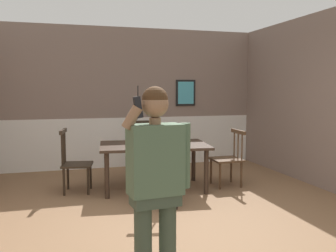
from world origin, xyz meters
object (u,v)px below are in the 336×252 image
object	(u,v)px
chair_at_table_head	(162,172)
person_figure	(156,175)
chair_opposite_corner	(75,163)
dining_table	(154,149)
chair_by_doorway	(148,150)
chair_near_window	(228,158)

from	to	relation	value
chair_at_table_head	person_figure	world-z (taller)	person_figure
chair_at_table_head	chair_opposite_corner	xyz separation A→B (m)	(-1.12, 1.05, -0.01)
dining_table	chair_by_doorway	distance (m)	0.93
dining_table	chair_opposite_corner	xyz separation A→B (m)	(-1.23, 0.15, -0.18)
chair_near_window	chair_opposite_corner	distance (m)	2.47
dining_table	chair_opposite_corner	bearing A→B (deg)	173.15
dining_table	chair_by_doorway	size ratio (longest dim) A/B	1.78
chair_near_window	chair_opposite_corner	xyz separation A→B (m)	(-2.45, 0.29, 0.01)
chair_by_doorway	person_figure	distance (m)	3.93
chair_at_table_head	chair_opposite_corner	size ratio (longest dim) A/B	0.94
chair_by_doorway	chair_near_window	bearing A→B (deg)	140.21
dining_table	chair_near_window	distance (m)	1.25
chair_by_doorway	chair_at_table_head	size ratio (longest dim) A/B	1.09
chair_opposite_corner	person_figure	size ratio (longest dim) A/B	0.61
dining_table	chair_near_window	world-z (taller)	chair_near_window
chair_near_window	person_figure	size ratio (longest dim) A/B	0.57
chair_at_table_head	chair_opposite_corner	distance (m)	1.53
dining_table	chair_at_table_head	bearing A→B (deg)	-96.98
dining_table	person_figure	size ratio (longest dim) A/B	1.11
chair_opposite_corner	person_figure	world-z (taller)	person_figure
dining_table	person_figure	bearing A→B (deg)	-103.57
dining_table	person_figure	xyz separation A→B (m)	(-0.70, -2.91, 0.28)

